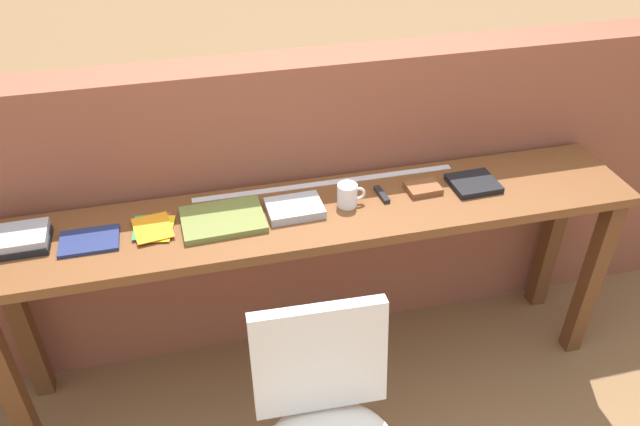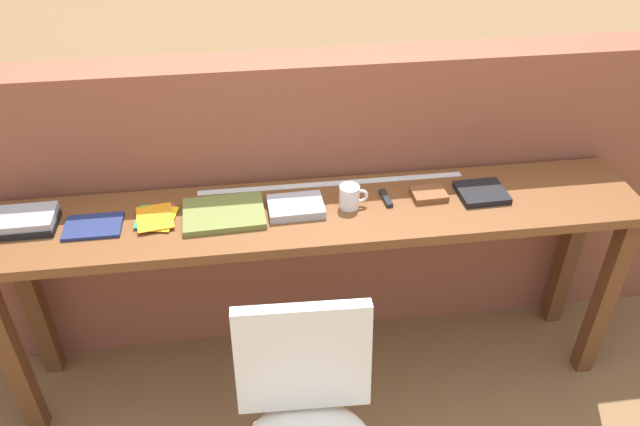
{
  "view_description": "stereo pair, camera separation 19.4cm",
  "coord_description": "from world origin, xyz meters",
  "px_view_note": "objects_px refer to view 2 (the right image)",
  "views": [
    {
      "loc": [
        -0.44,
        -1.56,
        2.24
      ],
      "look_at": [
        0.0,
        0.25,
        0.9
      ],
      "focal_mm": 35.0,
      "sensor_mm": 36.0,
      "label": 1
    },
    {
      "loc": [
        -0.25,
        -1.6,
        2.24
      ],
      "look_at": [
        0.0,
        0.25,
        0.9
      ],
      "focal_mm": 35.0,
      "sensor_mm": 36.0,
      "label": 2
    }
  ],
  "objects_px": {
    "pamphlet_pile_colourful": "(155,217)",
    "multitool_folded": "(386,198)",
    "book_open_centre": "(224,214)",
    "leather_journal_brown": "(429,194)",
    "book_stack_leftmost": "(25,221)",
    "mug": "(350,197)",
    "chair_white_moulded": "(307,421)",
    "magazine_cycling": "(93,226)",
    "book_repair_rightmost": "(482,193)"
  },
  "relations": [
    {
      "from": "chair_white_moulded",
      "to": "leather_journal_brown",
      "type": "relative_size",
      "value": 6.86
    },
    {
      "from": "mug",
      "to": "multitool_folded",
      "type": "relative_size",
      "value": 1.0
    },
    {
      "from": "book_stack_leftmost",
      "to": "pamphlet_pile_colourful",
      "type": "height_order",
      "value": "book_stack_leftmost"
    },
    {
      "from": "mug",
      "to": "book_repair_rightmost",
      "type": "relative_size",
      "value": 0.61
    },
    {
      "from": "book_stack_leftmost",
      "to": "book_open_centre",
      "type": "height_order",
      "value": "book_stack_leftmost"
    },
    {
      "from": "mug",
      "to": "magazine_cycling",
      "type": "bearing_deg",
      "value": -179.5
    },
    {
      "from": "magazine_cycling",
      "to": "leather_journal_brown",
      "type": "xyz_separation_m",
      "value": [
        1.26,
        0.03,
        0.01
      ]
    },
    {
      "from": "book_stack_leftmost",
      "to": "magazine_cycling",
      "type": "relative_size",
      "value": 1.09
    },
    {
      "from": "leather_journal_brown",
      "to": "book_stack_leftmost",
      "type": "bearing_deg",
      "value": 177.13
    },
    {
      "from": "pamphlet_pile_colourful",
      "to": "book_repair_rightmost",
      "type": "distance_m",
      "value": 1.25
    },
    {
      "from": "mug",
      "to": "leather_journal_brown",
      "type": "bearing_deg",
      "value": 4.2
    },
    {
      "from": "book_stack_leftmost",
      "to": "book_repair_rightmost",
      "type": "xyz_separation_m",
      "value": [
        1.7,
        -0.02,
        -0.01
      ]
    },
    {
      "from": "multitool_folded",
      "to": "leather_journal_brown",
      "type": "xyz_separation_m",
      "value": [
        0.17,
        -0.0,
        0.0
      ]
    },
    {
      "from": "magazine_cycling",
      "to": "mug",
      "type": "height_order",
      "value": "mug"
    },
    {
      "from": "pamphlet_pile_colourful",
      "to": "multitool_folded",
      "type": "relative_size",
      "value": 1.7
    },
    {
      "from": "magazine_cycling",
      "to": "multitool_folded",
      "type": "relative_size",
      "value": 1.85
    },
    {
      "from": "pamphlet_pile_colourful",
      "to": "book_open_centre",
      "type": "bearing_deg",
      "value": -4.0
    },
    {
      "from": "chair_white_moulded",
      "to": "leather_journal_brown",
      "type": "xyz_separation_m",
      "value": [
        0.56,
        0.69,
        0.37
      ]
    },
    {
      "from": "book_stack_leftmost",
      "to": "mug",
      "type": "distance_m",
      "value": 1.18
    },
    {
      "from": "mug",
      "to": "leather_journal_brown",
      "type": "distance_m",
      "value": 0.32
    },
    {
      "from": "pamphlet_pile_colourful",
      "to": "leather_journal_brown",
      "type": "xyz_separation_m",
      "value": [
        1.04,
        0.0,
        0.0
      ]
    },
    {
      "from": "book_repair_rightmost",
      "to": "book_stack_leftmost",
      "type": "bearing_deg",
      "value": 177.34
    },
    {
      "from": "chair_white_moulded",
      "to": "mug",
      "type": "relative_size",
      "value": 8.1
    },
    {
      "from": "book_open_centre",
      "to": "chair_white_moulded",
      "type": "bearing_deg",
      "value": -73.81
    },
    {
      "from": "book_stack_leftmost",
      "to": "mug",
      "type": "xyz_separation_m",
      "value": [
        1.18,
        -0.03,
        0.02
      ]
    },
    {
      "from": "book_open_centre",
      "to": "book_stack_leftmost",
      "type": "bearing_deg",
      "value": 175.47
    },
    {
      "from": "pamphlet_pile_colourful",
      "to": "book_open_centre",
      "type": "distance_m",
      "value": 0.25
    },
    {
      "from": "magazine_cycling",
      "to": "pamphlet_pile_colourful",
      "type": "bearing_deg",
      "value": 7.26
    },
    {
      "from": "book_repair_rightmost",
      "to": "chair_white_moulded",
      "type": "bearing_deg",
      "value": -140.53
    },
    {
      "from": "book_stack_leftmost",
      "to": "book_open_centre",
      "type": "bearing_deg",
      "value": -2.27
    },
    {
      "from": "book_open_centre",
      "to": "mug",
      "type": "xyz_separation_m",
      "value": [
        0.47,
        -0.0,
        0.03
      ]
    },
    {
      "from": "chair_white_moulded",
      "to": "multitool_folded",
      "type": "height_order",
      "value": "multitool_folded"
    },
    {
      "from": "book_stack_leftmost",
      "to": "magazine_cycling",
      "type": "bearing_deg",
      "value": -8.93
    },
    {
      "from": "chair_white_moulded",
      "to": "book_repair_rightmost",
      "type": "height_order",
      "value": "book_repair_rightmost"
    },
    {
      "from": "chair_white_moulded",
      "to": "multitool_folded",
      "type": "xyz_separation_m",
      "value": [
        0.39,
        0.7,
        0.36
      ]
    },
    {
      "from": "magazine_cycling",
      "to": "book_repair_rightmost",
      "type": "distance_m",
      "value": 1.46
    },
    {
      "from": "mug",
      "to": "chair_white_moulded",
      "type": "bearing_deg",
      "value": -110.35
    },
    {
      "from": "book_open_centre",
      "to": "leather_journal_brown",
      "type": "height_order",
      "value": "same"
    },
    {
      "from": "mug",
      "to": "book_stack_leftmost",
      "type": "bearing_deg",
      "value": 178.57
    },
    {
      "from": "chair_white_moulded",
      "to": "magazine_cycling",
      "type": "height_order",
      "value": "magazine_cycling"
    },
    {
      "from": "book_stack_leftmost",
      "to": "mug",
      "type": "relative_size",
      "value": 2.0
    },
    {
      "from": "magazine_cycling",
      "to": "pamphlet_pile_colourful",
      "type": "relative_size",
      "value": 1.09
    },
    {
      "from": "pamphlet_pile_colourful",
      "to": "book_repair_rightmost",
      "type": "bearing_deg",
      "value": -0.53
    },
    {
      "from": "mug",
      "to": "multitool_folded",
      "type": "bearing_deg",
      "value": 9.91
    },
    {
      "from": "book_open_centre",
      "to": "mug",
      "type": "height_order",
      "value": "mug"
    },
    {
      "from": "mug",
      "to": "leather_journal_brown",
      "type": "height_order",
      "value": "mug"
    },
    {
      "from": "book_open_centre",
      "to": "leather_journal_brown",
      "type": "bearing_deg",
      "value": -0.7
    },
    {
      "from": "pamphlet_pile_colourful",
      "to": "leather_journal_brown",
      "type": "bearing_deg",
      "value": 0.22
    },
    {
      "from": "magazine_cycling",
      "to": "book_repair_rightmost",
      "type": "bearing_deg",
      "value": 0.76
    },
    {
      "from": "mug",
      "to": "leather_journal_brown",
      "type": "relative_size",
      "value": 0.85
    }
  ]
}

